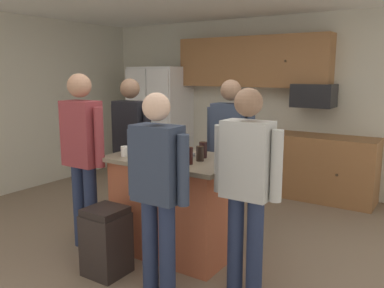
% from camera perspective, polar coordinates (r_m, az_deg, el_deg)
% --- Properties ---
extents(floor, '(7.04, 7.04, 0.00)m').
position_cam_1_polar(floor, '(4.20, -2.45, -14.74)').
color(floor, '#7F6B56').
rests_on(floor, ground).
extents(back_wall, '(6.40, 0.10, 2.60)m').
position_cam_1_polar(back_wall, '(6.32, 12.44, 5.70)').
color(back_wall, beige).
rests_on(back_wall, ground).
extents(cabinet_run_upper, '(2.40, 0.38, 0.75)m').
position_cam_1_polar(cabinet_run_upper, '(6.27, 8.51, 11.52)').
color(cabinet_run_upper, '#936038').
extents(cabinet_run_lower, '(1.80, 0.63, 0.90)m').
position_cam_1_polar(cabinet_run_lower, '(5.95, 16.43, -3.03)').
color(cabinet_run_lower, '#936038').
rests_on(cabinet_run_lower, ground).
extents(refrigerator, '(0.91, 0.76, 1.86)m').
position_cam_1_polar(refrigerator, '(6.96, -4.54, 3.25)').
color(refrigerator, white).
rests_on(refrigerator, ground).
extents(microwave_over_range, '(0.56, 0.40, 0.32)m').
position_cam_1_polar(microwave_over_range, '(5.83, 16.99, 6.62)').
color(microwave_over_range, black).
extents(kitchen_island, '(1.27, 0.82, 0.97)m').
position_cam_1_polar(kitchen_island, '(3.97, -2.39, -8.63)').
color(kitchen_island, '#AD5638').
rests_on(kitchen_island, ground).
extents(person_guest_left, '(0.57, 0.23, 1.76)m').
position_cam_1_polar(person_guest_left, '(4.09, -15.37, -0.67)').
color(person_guest_left, '#232D4C').
rests_on(person_guest_left, ground).
extents(person_guest_right, '(0.57, 0.22, 1.70)m').
position_cam_1_polar(person_guest_right, '(4.65, -8.65, 0.36)').
color(person_guest_right, tan).
rests_on(person_guest_right, ground).
extents(person_elder_center, '(0.57, 0.22, 1.70)m').
position_cam_1_polar(person_elder_center, '(4.36, 5.43, -0.29)').
color(person_elder_center, '#232D4C').
rests_on(person_elder_center, ground).
extents(person_guest_by_door, '(0.57, 0.22, 1.66)m').
position_cam_1_polar(person_guest_by_door, '(3.14, 7.79, -4.95)').
color(person_guest_by_door, '#232D4C').
rests_on(person_guest_by_door, ground).
extents(person_host_foreground, '(0.57, 0.22, 1.62)m').
position_cam_1_polar(person_host_foreground, '(3.09, -4.94, -5.55)').
color(person_host_foreground, '#232D4C').
rests_on(person_host_foreground, ground).
extents(glass_stout_tall, '(0.08, 0.08, 0.15)m').
position_cam_1_polar(glass_stout_tall, '(3.80, 1.59, -0.84)').
color(glass_stout_tall, black).
rests_on(glass_stout_tall, kitchen_island).
extents(mug_blue_stoneware, '(0.12, 0.08, 0.11)m').
position_cam_1_polar(mug_blue_stoneware, '(4.17, -7.18, -0.21)').
color(mug_blue_stoneware, '#4C6B99').
rests_on(mug_blue_stoneware, kitchen_island).
extents(tumbler_amber, '(0.07, 0.07, 0.15)m').
position_cam_1_polar(tumbler_amber, '(3.52, -0.40, -1.70)').
color(tumbler_amber, black).
rests_on(tumbler_amber, kitchen_island).
extents(glass_short_whisky, '(0.07, 0.07, 0.14)m').
position_cam_1_polar(glass_short_whisky, '(3.66, 1.15, -1.39)').
color(glass_short_whisky, black).
rests_on(glass_short_whisky, kitchen_island).
extents(mug_ceramic_white, '(0.12, 0.08, 0.10)m').
position_cam_1_polar(mug_ceramic_white, '(3.92, -9.53, -1.03)').
color(mug_ceramic_white, white).
rests_on(mug_ceramic_white, kitchen_island).
extents(glass_pilsner, '(0.06, 0.06, 0.16)m').
position_cam_1_polar(glass_pilsner, '(4.06, -8.67, -0.16)').
color(glass_pilsner, black).
rests_on(glass_pilsner, kitchen_island).
extents(serving_tray, '(0.44, 0.30, 0.04)m').
position_cam_1_polar(serving_tray, '(3.84, -3.49, -1.58)').
color(serving_tray, '#B7B7BC').
rests_on(serving_tray, kitchen_island).
extents(trash_bin, '(0.34, 0.34, 0.61)m').
position_cam_1_polar(trash_bin, '(3.70, -12.13, -13.41)').
color(trash_bin, black).
rests_on(trash_bin, ground).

